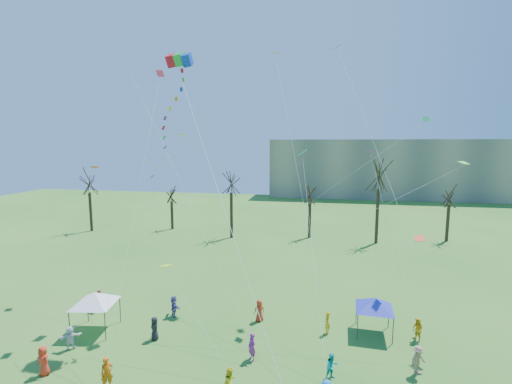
% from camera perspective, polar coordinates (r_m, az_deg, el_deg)
% --- Properties ---
extents(distant_building, '(60.00, 14.00, 15.00)m').
position_cam_1_polar(distant_building, '(99.82, 20.12, 3.56)').
color(distant_building, gray).
rests_on(distant_building, ground).
extents(bare_tree_row, '(69.26, 8.97, 12.00)m').
position_cam_1_polar(bare_tree_row, '(52.03, 6.62, 0.22)').
color(bare_tree_row, black).
rests_on(bare_tree_row, ground).
extents(big_box_kite, '(6.16, 7.35, 23.86)m').
position_cam_1_polar(big_box_kite, '(27.28, -13.28, 10.27)').
color(big_box_kite, red).
rests_on(big_box_kite, ground).
extents(canopy_tent_white, '(3.95, 3.95, 2.99)m').
position_cam_1_polar(canopy_tent_white, '(30.11, -24.39, -15.22)').
color(canopy_tent_white, '#3F3F44').
rests_on(canopy_tent_white, ground).
extents(canopy_tent_blue, '(3.67, 3.67, 2.76)m').
position_cam_1_polar(canopy_tent_blue, '(28.65, 18.43, -16.53)').
color(canopy_tent_blue, '#3F3F44').
rests_on(canopy_tent_blue, ground).
extents(festival_crowd, '(26.76, 10.10, 1.84)m').
position_cam_1_polar(festival_crowd, '(25.46, -2.82, -23.12)').
color(festival_crowd, red).
rests_on(festival_crowd, ground).
extents(small_kites_aloft, '(29.90, 17.07, 32.34)m').
position_cam_1_polar(small_kites_aloft, '(27.55, 0.89, 7.57)').
color(small_kites_aloft, '#FE4C0D').
rests_on(small_kites_aloft, ground).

